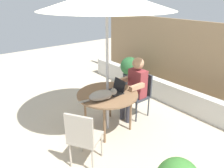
# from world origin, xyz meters

# --- Properties ---
(ground_plane) EXTENTS (14.00, 14.00, 0.00)m
(ground_plane) POSITION_xyz_m (0.00, 0.00, 0.00)
(ground_plane) COLOR beige
(fence_back) EXTENTS (5.66, 0.08, 1.77)m
(fence_back) POSITION_xyz_m (0.00, 2.39, 0.89)
(fence_back) COLOR #937756
(fence_back) RESTS_ON ground
(planter_wall_low) EXTENTS (5.10, 0.20, 0.47)m
(planter_wall_low) POSITION_xyz_m (0.00, 1.70, 0.23)
(planter_wall_low) COLOR beige
(planter_wall_low) RESTS_ON ground
(patio_table) EXTENTS (1.06, 1.06, 0.71)m
(patio_table) POSITION_xyz_m (0.00, 0.00, 0.66)
(patio_table) COLOR brown
(patio_table) RESTS_ON ground
(chair_occupied) EXTENTS (0.40, 0.40, 0.88)m
(chair_occupied) POSITION_xyz_m (0.00, 0.82, 0.52)
(chair_occupied) COLOR #33383F
(chair_occupied) RESTS_ON ground
(chair_empty) EXTENTS (0.55, 0.55, 0.88)m
(chair_empty) POSITION_xyz_m (0.52, -0.83, 0.52)
(chair_empty) COLOR #B2A899
(chair_empty) RESTS_ON ground
(person_seated) EXTENTS (0.48, 0.48, 1.22)m
(person_seated) POSITION_xyz_m (0.00, 0.66, 0.69)
(person_seated) COLOR maroon
(person_seated) RESTS_ON ground
(laptop) EXTENTS (0.32, 0.28, 0.21)m
(laptop) POSITION_xyz_m (0.05, 0.17, 0.77)
(laptop) COLOR black
(laptop) RESTS_ON patio_table
(cat) EXTENTS (0.27, 0.64, 0.17)m
(cat) POSITION_xyz_m (0.14, -0.21, 0.80)
(cat) COLOR gray
(cat) RESTS_ON patio_table
(potted_plant_near_fence) EXTENTS (0.49, 0.49, 0.78)m
(potted_plant_near_fence) POSITION_xyz_m (-1.27, 1.73, 0.44)
(potted_plant_near_fence) COLOR #33383D
(potted_plant_near_fence) RESTS_ON ground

